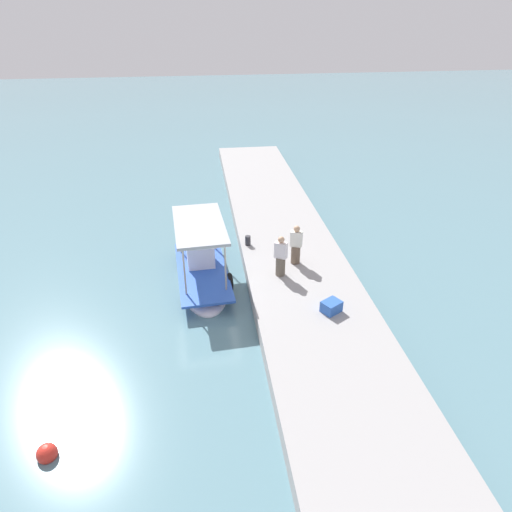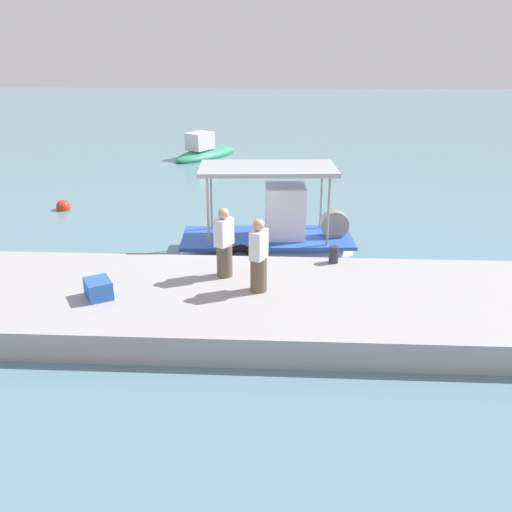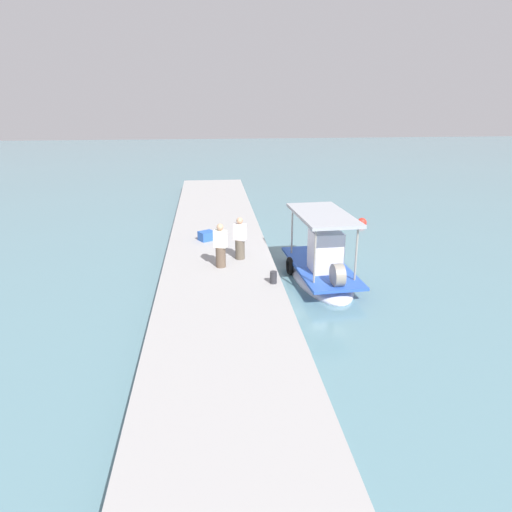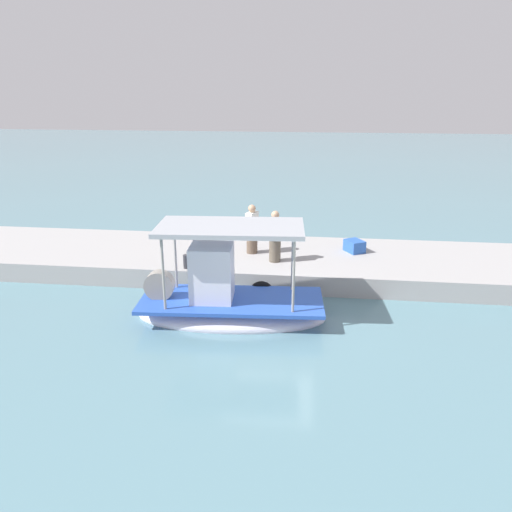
% 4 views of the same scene
% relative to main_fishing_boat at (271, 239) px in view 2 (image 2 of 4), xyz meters
% --- Properties ---
extents(ground_plane, '(120.00, 120.00, 0.00)m').
position_rel_main_fishing_boat_xyz_m(ground_plane, '(-1.15, -0.08, -0.48)').
color(ground_plane, slate).
extents(dock_quay, '(36.00, 4.23, 0.63)m').
position_rel_main_fishing_boat_xyz_m(dock_quay, '(-1.15, -3.86, -0.16)').
color(dock_quay, '#9F9E9D').
rests_on(dock_quay, ground_plane).
extents(main_fishing_boat, '(5.22, 2.33, 2.96)m').
position_rel_main_fishing_boat_xyz_m(main_fishing_boat, '(0.00, 0.00, 0.00)').
color(main_fishing_boat, silver).
rests_on(main_fishing_boat, ground_plane).
extents(fisherman_near_bollard, '(0.48, 0.53, 1.67)m').
position_rel_main_fishing_boat_xyz_m(fisherman_near_bollard, '(-0.18, -3.80, 0.91)').
color(fisherman_near_bollard, brown).
rests_on(fisherman_near_bollard, dock_quay).
extents(fisherman_by_crate, '(0.50, 0.54, 1.67)m').
position_rel_main_fishing_boat_xyz_m(fisherman_by_crate, '(-1.02, -3.02, 0.91)').
color(fisherman_by_crate, brown).
rests_on(fisherman_by_crate, dock_quay).
extents(mooring_bollard, '(0.24, 0.24, 0.42)m').
position_rel_main_fishing_boat_xyz_m(mooring_bollard, '(1.63, -2.06, 0.36)').
color(mooring_bollard, '#2D2D33').
rests_on(mooring_bollard, dock_quay).
extents(cargo_crate, '(0.76, 0.81, 0.40)m').
position_rel_main_fishing_boat_xyz_m(cargo_crate, '(-3.64, -4.33, 0.36)').
color(cargo_crate, blue).
rests_on(cargo_crate, dock_quay).
extents(marker_buoy, '(0.52, 0.52, 0.52)m').
position_rel_main_fishing_boat_xyz_m(marker_buoy, '(-7.81, 4.14, -0.37)').
color(marker_buoy, red).
rests_on(marker_buoy, ground_plane).
extents(moored_boat_near, '(3.77, 4.60, 1.61)m').
position_rel_main_fishing_boat_xyz_m(moored_boat_near, '(-3.92, 14.14, -0.22)').
color(moored_boat_near, '#309169').
rests_on(moored_boat_near, ground_plane).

